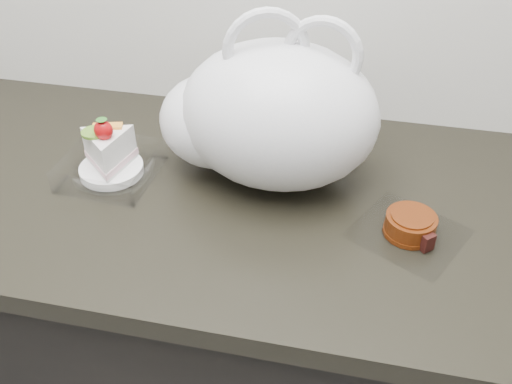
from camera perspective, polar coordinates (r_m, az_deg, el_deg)
name	(u,v)px	position (r m, az deg, el deg)	size (l,w,h in m)	color
counter	(222,341)	(1.37, -3.41, -14.61)	(2.04, 0.64, 0.90)	black
cake_tray	(110,160)	(1.09, -14.41, 3.13)	(0.17, 0.17, 0.13)	white
mooncake_wrap	(411,227)	(0.97, 15.20, -3.38)	(0.22, 0.22, 0.04)	white
plastic_bag	(266,116)	(1.01, 0.99, 7.65)	(0.43, 0.32, 0.32)	white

